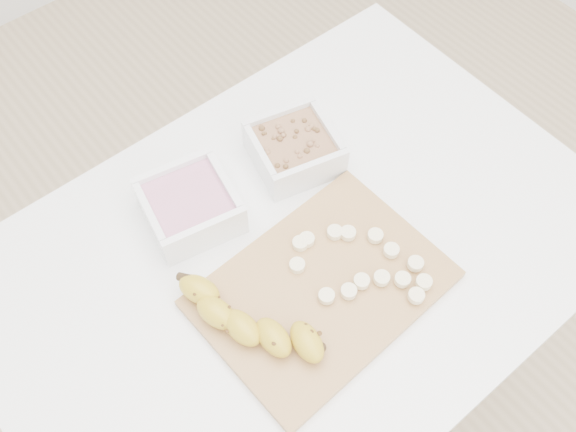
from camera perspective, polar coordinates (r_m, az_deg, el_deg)
ground at (r=1.73m, az=0.65°, el=-15.09°), size 3.50×3.50×0.00m
table at (r=1.12m, az=0.98°, el=-5.26°), size 1.00×0.70×0.75m
bowl_yogurt at (r=1.05m, az=-8.72°, el=0.94°), size 0.17×0.17×0.07m
bowl_granola at (r=1.10m, az=0.55°, el=6.06°), size 0.17×0.17×0.06m
cutting_board at (r=0.99m, az=3.03°, el=-6.47°), size 0.38×0.28×0.01m
banana at (r=0.94m, az=-3.16°, el=-9.35°), size 0.11×0.24×0.04m
banana_slices at (r=1.00m, az=6.56°, el=-4.26°), size 0.17×0.21×0.02m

